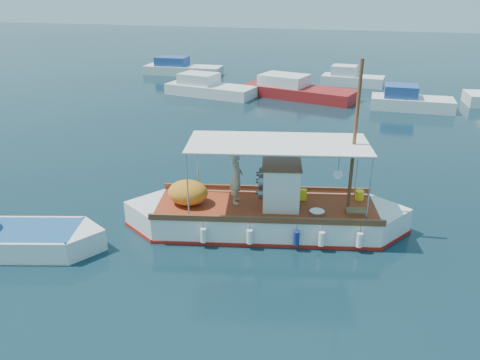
# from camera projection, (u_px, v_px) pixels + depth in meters

# --- Properties ---
(ground) EXTENTS (160.00, 160.00, 0.00)m
(ground) POSITION_uv_depth(u_px,v_px,m) (255.00, 228.00, 16.14)
(ground) COLOR black
(ground) RESTS_ON ground
(fishing_caique) EXTENTS (9.54, 4.09, 5.95)m
(fishing_caique) POSITION_uv_depth(u_px,v_px,m) (264.00, 215.00, 15.89)
(fishing_caique) COLOR white
(fishing_caique) RESTS_ON ground
(dinghy) EXTENTS (6.30, 3.01, 1.59)m
(dinghy) POSITION_uv_depth(u_px,v_px,m) (2.00, 240.00, 14.70)
(dinghy) COLOR white
(dinghy) RESTS_ON ground
(bg_boat_nw) EXTENTS (7.14, 3.61, 1.80)m
(bg_boat_nw) POSITION_uv_depth(u_px,v_px,m) (208.00, 89.00, 35.48)
(bg_boat_nw) COLOR silver
(bg_boat_nw) RESTS_ON ground
(bg_boat_n) EXTENTS (8.83, 4.88, 1.80)m
(bg_boat_n) POSITION_uv_depth(u_px,v_px,m) (296.00, 91.00, 34.83)
(bg_boat_n) COLOR maroon
(bg_boat_n) RESTS_ON ground
(bg_boat_ne) EXTENTS (5.30, 2.21, 1.80)m
(bg_boat_ne) POSITION_uv_depth(u_px,v_px,m) (409.00, 102.00, 31.47)
(bg_boat_ne) COLOR silver
(bg_boat_ne) RESTS_ON ground
(bg_boat_far_w) EXTENTS (7.31, 2.64, 1.80)m
(bg_boat_far_w) POSITION_uv_depth(u_px,v_px,m) (181.00, 69.00, 43.91)
(bg_boat_far_w) COLOR silver
(bg_boat_far_w) RESTS_ON ground
(bg_boat_far_n) EXTENTS (5.16, 2.41, 1.80)m
(bg_boat_far_n) POSITION_uv_depth(u_px,v_px,m) (351.00, 79.00, 39.08)
(bg_boat_far_n) COLOR silver
(bg_boat_far_n) RESTS_ON ground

